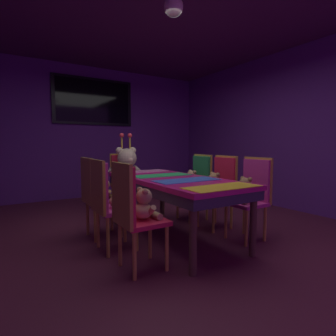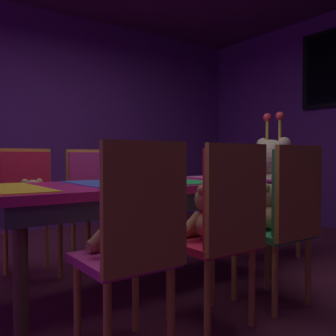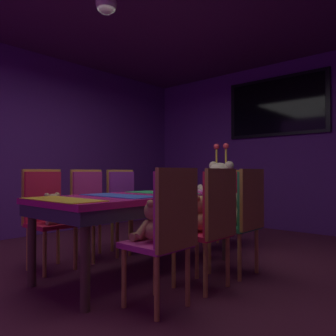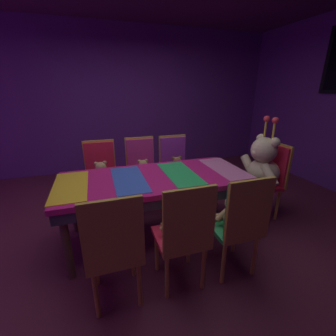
{
  "view_description": "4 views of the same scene",
  "coord_description": "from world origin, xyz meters",
  "px_view_note": "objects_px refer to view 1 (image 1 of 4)",
  "views": [
    {
      "loc": [
        -1.78,
        -2.72,
        1.15
      ],
      "look_at": [
        0.11,
        0.29,
        0.83
      ],
      "focal_mm": 28.95,
      "sensor_mm": 36.0,
      "label": 1
    },
    {
      "loc": [
        2.2,
        -1.35,
        0.92
      ],
      "look_at": [
        0.07,
        0.18,
        0.84
      ],
      "focal_mm": 39.68,
      "sensor_mm": 36.0,
      "label": 2
    },
    {
      "loc": [
        2.34,
        -2.25,
        0.95
      ],
      "look_at": [
        0.16,
        0.21,
        1.0
      ],
      "focal_mm": 35.83,
      "sensor_mm": 36.0,
      "label": 3
    },
    {
      "loc": [
        2.19,
        -0.56,
        1.63
      ],
      "look_at": [
        -0.04,
        0.16,
        0.8
      ],
      "focal_mm": 24.08,
      "sensor_mm": 36.0,
      "label": 4
    }
  ],
  "objects_px": {
    "teddy_left_1": "(118,198)",
    "throne_chair": "(123,177)",
    "teddy_right_2": "(191,181)",
    "wall_tv": "(94,102)",
    "teddy_left_2": "(105,191)",
    "king_teddy_bear": "(127,169)",
    "banquet_table": "(173,185)",
    "teddy_right_0": "(245,191)",
    "pendant_light": "(174,7)",
    "chair_right_0": "(253,190)",
    "chair_right_2": "(199,180)",
    "chair_left_1": "(105,196)",
    "teddy_right_1": "(214,185)",
    "chair_right_1": "(222,184)",
    "chair_left_0": "(130,206)",
    "chair_left_2": "(93,190)",
    "teddy_left_0": "(145,206)"
  },
  "relations": [
    {
      "from": "teddy_left_2",
      "to": "pendant_light",
      "type": "xyz_separation_m",
      "value": [
        0.5,
        -0.78,
        1.98
      ]
    },
    {
      "from": "chair_right_0",
      "to": "chair_right_2",
      "type": "xyz_separation_m",
      "value": [
        0.0,
        1.05,
        0.0
      ]
    },
    {
      "from": "pendant_light",
      "to": "teddy_left_2",
      "type": "bearing_deg",
      "value": 122.44
    },
    {
      "from": "chair_right_0",
      "to": "wall_tv",
      "type": "xyz_separation_m",
      "value": [
        -0.82,
        3.63,
        1.45
      ]
    },
    {
      "from": "teddy_left_2",
      "to": "teddy_right_1",
      "type": "relative_size",
      "value": 0.85
    },
    {
      "from": "throne_chair",
      "to": "pendant_light",
      "type": "distance_m",
      "value": 2.68
    },
    {
      "from": "banquet_table",
      "to": "chair_right_0",
      "type": "bearing_deg",
      "value": -32.5
    },
    {
      "from": "banquet_table",
      "to": "throne_chair",
      "type": "bearing_deg",
      "value": 90.0
    },
    {
      "from": "pendant_light",
      "to": "teddy_right_2",
      "type": "bearing_deg",
      "value": 43.64
    },
    {
      "from": "chair_right_2",
      "to": "teddy_right_2",
      "type": "bearing_deg",
      "value": -0.0
    },
    {
      "from": "teddy_left_2",
      "to": "teddy_right_2",
      "type": "bearing_deg",
      "value": 1.37
    },
    {
      "from": "teddy_right_0",
      "to": "chair_left_0",
      "type": "bearing_deg",
      "value": 1.08
    },
    {
      "from": "teddy_right_0",
      "to": "teddy_right_2",
      "type": "xyz_separation_m",
      "value": [
        0.0,
        1.05,
        -0.0
      ]
    },
    {
      "from": "chair_left_0",
      "to": "teddy_right_1",
      "type": "height_order",
      "value": "chair_left_0"
    },
    {
      "from": "teddy_left_2",
      "to": "chair_right_2",
      "type": "height_order",
      "value": "chair_right_2"
    },
    {
      "from": "wall_tv",
      "to": "throne_chair",
      "type": "bearing_deg",
      "value": -90.0
    },
    {
      "from": "teddy_left_1",
      "to": "chair_left_0",
      "type": "bearing_deg",
      "value": -101.03
    },
    {
      "from": "throne_chair",
      "to": "banquet_table",
      "type": "bearing_deg",
      "value": -0.0
    },
    {
      "from": "wall_tv",
      "to": "chair_left_0",
      "type": "bearing_deg",
      "value": -102.55
    },
    {
      "from": "teddy_left_0",
      "to": "throne_chair",
      "type": "height_order",
      "value": "throne_chair"
    },
    {
      "from": "chair_left_0",
      "to": "chair_left_2",
      "type": "height_order",
      "value": "same"
    },
    {
      "from": "chair_left_0",
      "to": "pendant_light",
      "type": "relative_size",
      "value": 4.92
    },
    {
      "from": "teddy_left_1",
      "to": "pendant_light",
      "type": "height_order",
      "value": "pendant_light"
    },
    {
      "from": "banquet_table",
      "to": "teddy_right_1",
      "type": "relative_size",
      "value": 6.2
    },
    {
      "from": "teddy_left_1",
      "to": "chair_left_2",
      "type": "relative_size",
      "value": 0.28
    },
    {
      "from": "teddy_right_1",
      "to": "pendant_light",
      "type": "bearing_deg",
      "value": 19.81
    },
    {
      "from": "teddy_right_1",
      "to": "chair_right_2",
      "type": "distance_m",
      "value": 0.53
    },
    {
      "from": "teddy_left_2",
      "to": "king_teddy_bear",
      "type": "xyz_separation_m",
      "value": [
        0.68,
        0.87,
        0.16
      ]
    },
    {
      "from": "teddy_right_2",
      "to": "throne_chair",
      "type": "xyz_separation_m",
      "value": [
        -0.67,
        1.01,
        0.01
      ]
    },
    {
      "from": "chair_left_1",
      "to": "king_teddy_bear",
      "type": "bearing_deg",
      "value": 58.18
    },
    {
      "from": "banquet_table",
      "to": "teddy_right_2",
      "type": "relative_size",
      "value": 6.44
    },
    {
      "from": "chair_left_2",
      "to": "chair_right_2",
      "type": "bearing_deg",
      "value": 1.13
    },
    {
      "from": "banquet_table",
      "to": "teddy_right_0",
      "type": "relative_size",
      "value": 6.32
    },
    {
      "from": "chair_left_1",
      "to": "teddy_right_1",
      "type": "height_order",
      "value": "chair_left_1"
    },
    {
      "from": "teddy_right_2",
      "to": "wall_tv",
      "type": "height_order",
      "value": "wall_tv"
    },
    {
      "from": "chair_left_0",
      "to": "teddy_left_1",
      "type": "height_order",
      "value": "chair_left_0"
    },
    {
      "from": "throne_chair",
      "to": "pendant_light",
      "type": "height_order",
      "value": "pendant_light"
    },
    {
      "from": "banquet_table",
      "to": "teddy_right_0",
      "type": "xyz_separation_m",
      "value": [
        0.67,
        -0.52,
        -0.06
      ]
    },
    {
      "from": "banquet_table",
      "to": "chair_left_0",
      "type": "distance_m",
      "value": 0.98
    },
    {
      "from": "teddy_left_2",
      "to": "teddy_right_1",
      "type": "height_order",
      "value": "teddy_right_1"
    },
    {
      "from": "teddy_right_1",
      "to": "teddy_right_2",
      "type": "height_order",
      "value": "teddy_right_1"
    },
    {
      "from": "chair_left_1",
      "to": "throne_chair",
      "type": "distance_m",
      "value": 1.75
    },
    {
      "from": "wall_tv",
      "to": "chair_left_1",
      "type": "bearing_deg",
      "value": -105.29
    },
    {
      "from": "banquet_table",
      "to": "chair_right_1",
      "type": "xyz_separation_m",
      "value": [
        0.81,
        0.02,
        -0.06
      ]
    },
    {
      "from": "teddy_left_2",
      "to": "throne_chair",
      "type": "relative_size",
      "value": 0.28
    },
    {
      "from": "teddy_left_1",
      "to": "throne_chair",
      "type": "xyz_separation_m",
      "value": [
        0.7,
        1.53,
        0.03
      ]
    },
    {
      "from": "teddy_left_0",
      "to": "chair_right_0",
      "type": "height_order",
      "value": "chair_right_0"
    },
    {
      "from": "chair_left_1",
      "to": "teddy_left_1",
      "type": "height_order",
      "value": "chair_left_1"
    },
    {
      "from": "teddy_left_1",
      "to": "teddy_right_2",
      "type": "xyz_separation_m",
      "value": [
        1.38,
        0.52,
        0.02
      ]
    },
    {
      "from": "chair_left_2",
      "to": "throne_chair",
      "type": "bearing_deg",
      "value": 51.64
    }
  ]
}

